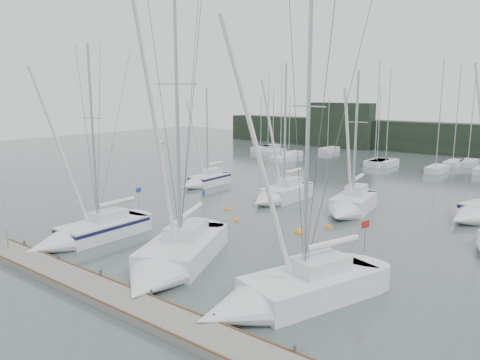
% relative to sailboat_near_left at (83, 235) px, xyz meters
% --- Properties ---
extents(ground, '(160.00, 160.00, 0.00)m').
position_rel_sailboat_near_left_xyz_m(ground, '(8.61, 0.76, -0.56)').
color(ground, '#485856').
rests_on(ground, ground).
extents(dock, '(24.00, 2.00, 0.40)m').
position_rel_sailboat_near_left_xyz_m(dock, '(8.61, -4.24, -0.36)').
color(dock, slate).
rests_on(dock, ground).
extents(far_treeline, '(90.00, 4.00, 5.00)m').
position_rel_sailboat_near_left_xyz_m(far_treeline, '(8.61, 62.76, 1.94)').
color(far_treeline, black).
rests_on(far_treeline, ground).
extents(far_building_left, '(12.00, 3.00, 8.00)m').
position_rel_sailboat_near_left_xyz_m(far_building_left, '(-11.39, 60.76, 3.44)').
color(far_building_left, black).
rests_on(far_building_left, ground).
extents(mast_forest, '(56.01, 20.62, 14.69)m').
position_rel_sailboat_near_left_xyz_m(mast_forest, '(6.74, 46.37, -0.08)').
color(mast_forest, silver).
rests_on(mast_forest, ground).
extents(sailboat_near_left, '(2.80, 9.16, 13.96)m').
position_rel_sailboat_near_left_xyz_m(sailboat_near_left, '(0.00, 0.00, 0.00)').
color(sailboat_near_left, silver).
rests_on(sailboat_near_left, ground).
extents(sailboat_near_center, '(7.44, 11.01, 17.71)m').
position_rel_sailboat_near_left_xyz_m(sailboat_near_center, '(8.43, -0.09, 0.05)').
color(sailboat_near_center, silver).
rests_on(sailboat_near_center, ground).
extents(sailboat_near_right, '(6.20, 10.21, 15.82)m').
position_rel_sailboat_near_left_xyz_m(sailboat_near_right, '(15.62, 0.02, 0.04)').
color(sailboat_near_right, silver).
rests_on(sailboat_near_right, ground).
extents(sailboat_mid_a, '(2.61, 6.84, 11.07)m').
position_rel_sailboat_near_left_xyz_m(sailboat_mid_a, '(-6.66, 19.05, -0.01)').
color(sailboat_mid_a, silver).
rests_on(sailboat_mid_a, ground).
extents(sailboat_mid_b, '(2.70, 7.64, 13.30)m').
position_rel_sailboat_near_left_xyz_m(sailboat_mid_b, '(3.71, 17.87, 0.06)').
color(sailboat_mid_b, silver).
rests_on(sailboat_mid_b, ground).
extents(sailboat_mid_c, '(3.82, 7.92, 12.49)m').
position_rel_sailboat_near_left_xyz_m(sailboat_mid_c, '(10.77, 17.90, 0.08)').
color(sailboat_mid_c, silver).
rests_on(sailboat_mid_c, ground).
extents(buoy_a, '(0.43, 0.43, 0.43)m').
position_rel_sailboat_near_left_xyz_m(buoy_a, '(4.69, 10.64, -0.56)').
color(buoy_a, orange).
rests_on(buoy_a, ground).
extents(buoy_b, '(0.49, 0.49, 0.49)m').
position_rel_sailboat_near_left_xyz_m(buoy_b, '(11.29, 13.36, -0.56)').
color(buoy_b, orange).
rests_on(buoy_b, ground).
extents(buoy_c, '(0.49, 0.49, 0.49)m').
position_rel_sailboat_near_left_xyz_m(buoy_c, '(1.89, 12.85, -0.56)').
color(buoy_c, orange).
rests_on(buoy_c, ground).
extents(dock_banner, '(0.61, 0.31, 4.29)m').
position_rel_sailboat_near_left_xyz_m(dock_banner, '(-1.59, -4.22, 2.38)').
color(dock_banner, '#A7A9AF').
rests_on(dock_banner, dock).
extents(seagull, '(0.97, 0.47, 0.19)m').
position_rel_sailboat_near_left_xyz_m(seagull, '(7.50, 0.38, 6.65)').
color(seagull, white).
rests_on(seagull, ground).
extents(buoy_d, '(0.61, 0.61, 0.61)m').
position_rel_sailboat_near_left_xyz_m(buoy_d, '(10.19, 10.94, -0.56)').
color(buoy_d, orange).
rests_on(buoy_d, ground).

